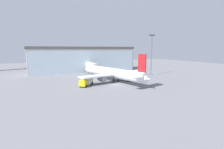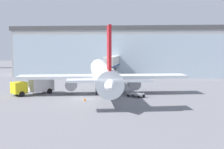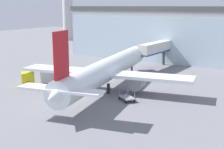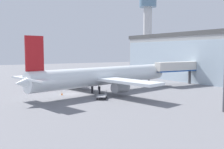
{
  "view_description": "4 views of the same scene",
  "coord_description": "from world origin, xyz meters",
  "px_view_note": "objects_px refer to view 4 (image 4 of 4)",
  "views": [
    {
      "loc": [
        -27.27,
        -54.95,
        12.84
      ],
      "look_at": [
        0.95,
        5.08,
        2.95
      ],
      "focal_mm": 28.0,
      "sensor_mm": 36.0,
      "label": 1
    },
    {
      "loc": [
        11.43,
        -48.53,
        8.44
      ],
      "look_at": [
        3.13,
        8.25,
        3.16
      ],
      "focal_mm": 50.0,
      "sensor_mm": 36.0,
      "label": 2
    },
    {
      "loc": [
        30.9,
        -36.23,
        14.07
      ],
      "look_at": [
        2.76,
        6.32,
        2.73
      ],
      "focal_mm": 50.0,
      "sensor_mm": 36.0,
      "label": 3
    },
    {
      "loc": [
        49.09,
        -19.14,
        8.67
      ],
      "look_at": [
        3.23,
        7.43,
        3.82
      ],
      "focal_mm": 42.0,
      "sensor_mm": 36.0,
      "label": 4
    }
  ],
  "objects_px": {
    "catering_truck": "(69,81)",
    "safety_cone_nose": "(62,94)",
    "baggage_cart": "(102,96)",
    "safety_cone_wingtip": "(82,83)",
    "airplane": "(103,76)",
    "control_tower": "(148,24)",
    "jet_bridge": "(177,67)"
  },
  "relations": [
    {
      "from": "airplane",
      "to": "baggage_cart",
      "type": "relative_size",
      "value": 11.76
    },
    {
      "from": "catering_truck",
      "to": "safety_cone_nose",
      "type": "relative_size",
      "value": 12.66
    },
    {
      "from": "catering_truck",
      "to": "safety_cone_wingtip",
      "type": "xyz_separation_m",
      "value": [
        -2.92,
        4.8,
        -1.19
      ]
    },
    {
      "from": "control_tower",
      "to": "airplane",
      "type": "bearing_deg",
      "value": -44.15
    },
    {
      "from": "control_tower",
      "to": "safety_cone_nose",
      "type": "relative_size",
      "value": 62.9
    },
    {
      "from": "jet_bridge",
      "to": "control_tower",
      "type": "bearing_deg",
      "value": 59.16
    },
    {
      "from": "jet_bridge",
      "to": "airplane",
      "type": "relative_size",
      "value": 0.33
    },
    {
      "from": "airplane",
      "to": "safety_cone_wingtip",
      "type": "xyz_separation_m",
      "value": [
        -14.51,
        1.58,
        -3.12
      ]
    },
    {
      "from": "safety_cone_wingtip",
      "to": "catering_truck",
      "type": "bearing_deg",
      "value": -58.65
    },
    {
      "from": "jet_bridge",
      "to": "control_tower",
      "type": "relative_size",
      "value": 0.36
    },
    {
      "from": "airplane",
      "to": "baggage_cart",
      "type": "distance_m",
      "value": 7.75
    },
    {
      "from": "baggage_cart",
      "to": "safety_cone_wingtip",
      "type": "xyz_separation_m",
      "value": [
        -20.7,
        5.22,
        -0.23
      ]
    },
    {
      "from": "baggage_cart",
      "to": "safety_cone_wingtip",
      "type": "bearing_deg",
      "value": -160.81
    },
    {
      "from": "safety_cone_nose",
      "to": "safety_cone_wingtip",
      "type": "xyz_separation_m",
      "value": [
        -13.19,
        10.05,
        0.0
      ]
    },
    {
      "from": "catering_truck",
      "to": "baggage_cart",
      "type": "height_order",
      "value": "catering_truck"
    },
    {
      "from": "jet_bridge",
      "to": "baggage_cart",
      "type": "relative_size",
      "value": 3.85
    },
    {
      "from": "jet_bridge",
      "to": "catering_truck",
      "type": "xyz_separation_m",
      "value": [
        -10.09,
        -25.12,
        -2.98
      ]
    },
    {
      "from": "safety_cone_nose",
      "to": "safety_cone_wingtip",
      "type": "height_order",
      "value": "same"
    },
    {
      "from": "airplane",
      "to": "catering_truck",
      "type": "relative_size",
      "value": 5.44
    },
    {
      "from": "airplane",
      "to": "safety_cone_nose",
      "type": "xyz_separation_m",
      "value": [
        -1.32,
        -8.48,
        -3.12
      ]
    },
    {
      "from": "baggage_cart",
      "to": "safety_cone_wingtip",
      "type": "distance_m",
      "value": 21.35
    },
    {
      "from": "jet_bridge",
      "to": "airplane",
      "type": "height_order",
      "value": "airplane"
    },
    {
      "from": "catering_truck",
      "to": "safety_cone_nose",
      "type": "xyz_separation_m",
      "value": [
        10.27,
        -5.25,
        -1.19
      ]
    },
    {
      "from": "catering_truck",
      "to": "airplane",
      "type": "bearing_deg",
      "value": 146.34
    },
    {
      "from": "baggage_cart",
      "to": "control_tower",
      "type": "bearing_deg",
      "value": 170.31
    },
    {
      "from": "control_tower",
      "to": "baggage_cart",
      "type": "distance_m",
      "value": 89.57
    },
    {
      "from": "baggage_cart",
      "to": "catering_truck",
      "type": "bearing_deg",
      "value": -148.02
    },
    {
      "from": "catering_truck",
      "to": "control_tower",
      "type": "bearing_deg",
      "value": -101.35
    },
    {
      "from": "baggage_cart",
      "to": "safety_cone_nose",
      "type": "height_order",
      "value": "baggage_cart"
    },
    {
      "from": "safety_cone_nose",
      "to": "baggage_cart",
      "type": "bearing_deg",
      "value": 32.76
    },
    {
      "from": "airplane",
      "to": "catering_truck",
      "type": "height_order",
      "value": "airplane"
    },
    {
      "from": "safety_cone_wingtip",
      "to": "safety_cone_nose",
      "type": "bearing_deg",
      "value": -37.31
    }
  ]
}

